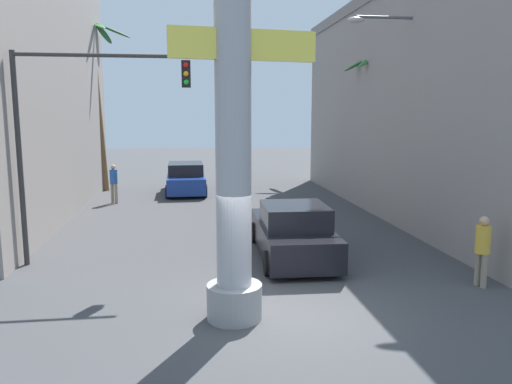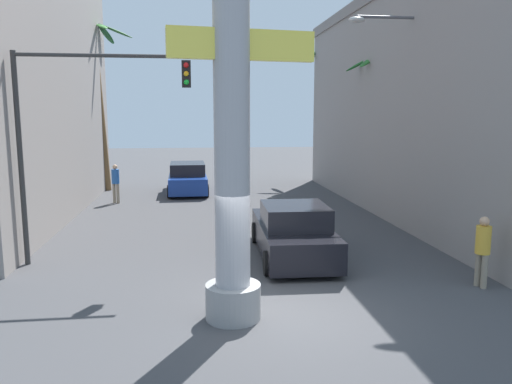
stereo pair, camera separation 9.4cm
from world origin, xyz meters
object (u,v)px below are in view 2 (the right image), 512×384
Objects in this scene: street_lamp at (411,102)px; pedestrian_far_left at (116,181)px; palm_tree_near_right at (467,58)px; car_far at (188,179)px; car_lead at (293,233)px; palm_tree_mid_right at (375,117)px; palm_tree_far_left at (100,96)px; palm_tree_far_right at (320,93)px; pedestrian_by_sign at (483,246)px; traffic_light_mast at (82,115)px; neon_sign_pole at (232,62)px.

street_lamp is 13.30m from pedestrian_far_left.
car_far is at bearing 125.27° from palm_tree_near_right.
palm_tree_near_right is 15.39m from pedestrian_far_left.
car_lead is 9.62m from palm_tree_mid_right.
palm_tree_mid_right is 0.76× the size of palm_tree_far_left.
palm_tree_far_right is at bearing 89.91° from palm_tree_mid_right.
car_far is at bearing 114.27° from pedestrian_by_sign.
palm_tree_near_right reaches higher than traffic_light_mast.
palm_tree_far_left is 4.88× the size of pedestrian_far_left.
traffic_light_mast is at bearing -81.95° from palm_tree_far_left.
street_lamp is 14.28m from palm_tree_far_right.
palm_tree_far_left is at bearing 124.39° from pedestrian_by_sign.
car_lead is 0.53× the size of palm_tree_near_right.
palm_tree_mid_right is (-0.02, -9.48, -1.44)m from palm_tree_far_right.
traffic_light_mast is at bearing 161.23° from pedestrian_by_sign.
pedestrian_by_sign is at bearing -18.77° from traffic_light_mast.
street_lamp is 2.57m from palm_tree_near_right.
street_lamp is at bearing -42.11° from palm_tree_far_left.
car_lead is at bearing 63.75° from neon_sign_pole.
street_lamp is at bearing 31.12° from car_lead.
car_far is at bearing 103.91° from car_lead.
palm_tree_near_right is at bearing -38.02° from pedestrian_far_left.
palm_tree_mid_right is at bearing -90.09° from palm_tree_far_right.
car_lead is at bearing -2.20° from traffic_light_mast.
traffic_light_mast reaches higher than pedestrian_by_sign.
car_far is 0.70× the size of palm_tree_mid_right.
car_lead is at bearing -148.88° from street_lamp.
traffic_light_mast is 0.62× the size of palm_tree_near_right.
pedestrian_far_left is at bearing 107.25° from neon_sign_pole.
car_lead is at bearing -124.07° from palm_tree_mid_right.
palm_tree_near_right reaches higher than car_lead.
street_lamp is 6.75m from pedestrian_by_sign.
palm_tree_far_left reaches higher than car_far.
traffic_light_mast is at bearing -166.06° from street_lamp.
palm_tree_far_right reaches higher than pedestrian_far_left.
neon_sign_pole is at bearing -72.77° from palm_tree_far_left.
neon_sign_pole is at bearing -133.80° from street_lamp.
car_far is at bearing -150.63° from palm_tree_far_right.
pedestrian_by_sign is (10.18, -12.67, -0.06)m from pedestrian_far_left.
palm_tree_mid_right is at bearing 55.93° from car_lead.
car_far is 16.91m from pedestrian_by_sign.
pedestrian_far_left is (-3.23, -2.74, 0.31)m from car_far.
palm_tree_near_right is (0.17, -16.38, 0.31)m from palm_tree_far_right.
street_lamp is at bearing -96.40° from palm_tree_mid_right.
traffic_light_mast is at bearing -145.76° from palm_tree_mid_right.
palm_tree_far_right is 14.22m from pedestrian_far_left.
street_lamp is at bearing 108.70° from palm_tree_near_right.
neon_sign_pole is 1.42× the size of street_lamp.
palm_tree_mid_right is at bearing 83.60° from street_lamp.
car_far is at bearing 128.27° from street_lamp.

